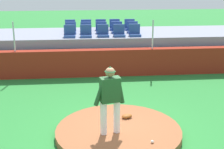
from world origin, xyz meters
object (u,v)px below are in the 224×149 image
stadium_chair_3 (119,33)px  baseball (152,142)px  fielding_glove (127,116)px  stadium_chair_12 (101,27)px  stadium_chair_4 (135,32)px  stadium_chair_10 (70,27)px  stadium_chair_11 (86,27)px  stadium_chair_7 (101,30)px  stadium_chair_6 (86,30)px  pitcher (110,95)px  stadium_chair_0 (70,33)px  stadium_chair_14 (130,27)px  stadium_chair_5 (71,30)px  stadium_chair_13 (115,27)px  stadium_chair_8 (117,29)px  stadium_chair_2 (103,33)px  stadium_chair_1 (86,33)px  stadium_chair_9 (133,29)px

stadium_chair_3 → baseball: bearing=90.1°
fielding_glove → stadium_chair_12: 7.27m
stadium_chair_4 → stadium_chair_10: (-2.80, 1.64, 0.00)m
stadium_chair_11 → stadium_chair_10: bearing=-1.8°
stadium_chair_7 → stadium_chair_10: 1.65m
stadium_chair_3 → stadium_chair_6: size_ratio=1.00×
pitcher → stadium_chair_0: stadium_chair_0 is taller
pitcher → baseball: size_ratio=23.55×
pitcher → stadium_chair_6: stadium_chair_6 is taller
stadium_chair_0 → stadium_chair_14: 3.22m
stadium_chair_3 → stadium_chair_12: size_ratio=1.00×
baseball → stadium_chair_10: stadium_chair_10 is taller
stadium_chair_3 → stadium_chair_5: 2.25m
pitcher → stadium_chair_3: 6.40m
pitcher → stadium_chair_13: (0.91, 7.98, 0.40)m
stadium_chair_0 → stadium_chair_8: bearing=-158.6°
stadium_chair_0 → stadium_chair_2: same height
pitcher → fielding_glove: size_ratio=5.81×
stadium_chair_6 → stadium_chair_14: 2.25m
stadium_chair_1 → stadium_chair_8: size_ratio=1.00×
stadium_chair_10 → pitcher: bearing=98.5°
stadium_chair_1 → stadium_chair_14: 2.66m
stadium_chair_6 → stadium_chair_12: 1.11m
stadium_chair_1 → stadium_chair_10: same height
stadium_chair_8 → stadium_chair_12: same height
pitcher → stadium_chair_3: bearing=69.2°
stadium_chair_5 → stadium_chair_9: 2.79m
pitcher → stadium_chair_2: 6.36m
baseball → stadium_chair_11: bearing=99.2°
fielding_glove → stadium_chair_6: bearing=79.9°
stadium_chair_6 → stadium_chair_7: bearing=-178.1°
baseball → stadium_chair_7: (-0.72, 7.74, 1.37)m
stadium_chair_5 → stadium_chair_10: (-0.05, 0.80, 0.00)m
pitcher → stadium_chair_1: (-0.48, 6.31, 0.40)m
baseball → stadium_chair_10: bearing=104.0°
stadium_chair_1 → stadium_chair_9: bearing=-158.5°
stadium_chair_4 → stadium_chair_13: same height
fielding_glove → stadium_chair_11: (-0.98, 7.12, 1.35)m
stadium_chair_4 → stadium_chair_8: size_ratio=1.00×
stadium_chair_0 → stadium_chair_6: (0.70, 0.78, 0.00)m
fielding_glove → stadium_chair_10: (-1.73, 7.15, 1.35)m
stadium_chair_14 → pitcher: bearing=78.4°
stadium_chair_12 → stadium_chair_13: same height
stadium_chair_4 → stadium_chair_6: bearing=-20.8°
stadium_chair_2 → stadium_chair_7: (-0.02, 0.80, 0.00)m
stadium_chair_1 → stadium_chair_4: bearing=-179.4°
stadium_chair_11 → stadium_chair_12: bearing=-178.7°
stadium_chair_8 → stadium_chair_14: (0.70, 0.77, 0.00)m
stadium_chair_6 → stadium_chair_0: bearing=48.2°
stadium_chair_8 → stadium_chair_14: same height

